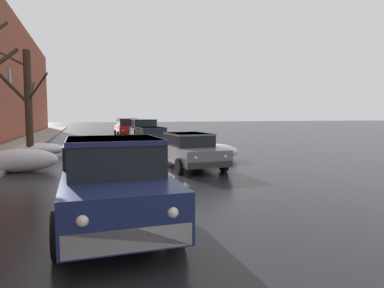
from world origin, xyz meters
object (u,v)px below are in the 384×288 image
at_px(sedan_grey_parked_kerbside_close, 190,150).
at_px(suv_red_queued_behind_truck, 127,127).
at_px(pickup_truck_darkblue_approaching_near_lane, 111,180).
at_px(suv_black_parked_far_down_block, 143,130).
at_px(sedan_darkblue_parked_kerbside_mid, 151,138).
at_px(bare_tree_mid_block, 27,101).

relative_size(sedan_grey_parked_kerbside_close, suv_red_queued_behind_truck, 0.92).
height_order(pickup_truck_darkblue_approaching_near_lane, suv_red_queued_behind_truck, suv_red_queued_behind_truck).
distance_m(sedan_grey_parked_kerbside_close, suv_red_queued_behind_truck, 19.13).
bearing_deg(pickup_truck_darkblue_approaching_near_lane, suv_black_parked_far_down_block, 78.88).
relative_size(pickup_truck_darkblue_approaching_near_lane, sedan_darkblue_parked_kerbside_mid, 1.28).
xyz_separation_m(sedan_grey_parked_kerbside_close, sedan_darkblue_parked_kerbside_mid, (-0.27, 7.07, -0.00)).
distance_m(sedan_darkblue_parked_kerbside_mid, suv_black_parked_far_down_block, 5.55).
relative_size(sedan_grey_parked_kerbside_close, sedan_darkblue_parked_kerbside_mid, 1.01).
xyz_separation_m(pickup_truck_darkblue_approaching_near_lane, suv_red_queued_behind_truck, (3.23, 25.52, 0.11)).
distance_m(bare_tree_mid_block, pickup_truck_darkblue_approaching_near_lane, 12.97).
relative_size(suv_black_parked_far_down_block, suv_red_queued_behind_truck, 0.96).
distance_m(bare_tree_mid_block, suv_black_parked_far_down_block, 9.80).
relative_size(pickup_truck_darkblue_approaching_near_lane, suv_red_queued_behind_truck, 1.17).
bearing_deg(sedan_darkblue_parked_kerbside_mid, sedan_grey_parked_kerbside_close, -87.80).
xyz_separation_m(sedan_darkblue_parked_kerbside_mid, suv_black_parked_far_down_block, (0.43, 5.53, 0.24)).
relative_size(bare_tree_mid_block, pickup_truck_darkblue_approaching_near_lane, 1.07).
height_order(bare_tree_mid_block, pickup_truck_darkblue_approaching_near_lane, bare_tree_mid_block).
bearing_deg(bare_tree_mid_block, suv_black_parked_far_down_block, 43.32).
relative_size(bare_tree_mid_block, sedan_darkblue_parked_kerbside_mid, 1.37).
bearing_deg(bare_tree_mid_block, sedan_darkblue_parked_kerbside_mid, 9.22).
bearing_deg(sedan_grey_parked_kerbside_close, bare_tree_mid_block, 138.74).
height_order(bare_tree_mid_block, suv_black_parked_far_down_block, bare_tree_mid_block).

